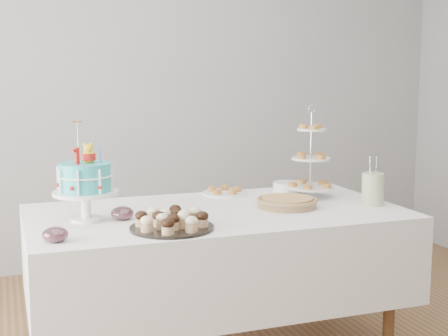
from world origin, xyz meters
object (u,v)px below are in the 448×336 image
object	(u,v)px
birthday_cake	(86,194)
pie	(287,202)
plate_stack	(288,188)
tiered_stand	(311,159)
pastry_plate	(225,191)
utensil_pitcher	(373,188)
cupcake_tray	(172,220)
table	(217,253)
jam_bowl_a	(55,235)
jam_bowl_b	(122,213)

from	to	relation	value
birthday_cake	pie	world-z (taller)	birthday_cake
plate_stack	pie	bearing A→B (deg)	-115.90
tiered_stand	pastry_plate	xyz separation A→B (m)	(-0.44, 0.24, -0.20)
birthday_cake	utensil_pitcher	world-z (taller)	birthday_cake
birthday_cake	cupcake_tray	bearing A→B (deg)	-64.31
cupcake_tray	pie	distance (m)	0.74
plate_stack	table	bearing A→B (deg)	-151.32
plate_stack	jam_bowl_a	bearing A→B (deg)	-154.99
plate_stack	pastry_plate	world-z (taller)	plate_stack
jam_bowl_b	utensil_pitcher	size ratio (longest dim) A/B	0.42
jam_bowl_b	tiered_stand	bearing A→B (deg)	10.11
jam_bowl_a	pastry_plate	bearing A→B (deg)	36.02
table	pie	size ratio (longest dim) A/B	5.87
plate_stack	utensil_pitcher	size ratio (longest dim) A/B	0.66
jam_bowl_b	birthday_cake	bearing A→B (deg)	169.84
table	birthday_cake	distance (m)	0.76
pastry_plate	utensil_pitcher	size ratio (longest dim) A/B	1.00
table	jam_bowl_a	xyz separation A→B (m)	(-0.84, -0.35, 0.26)
birthday_cake	pie	bearing A→B (deg)	-26.35
table	plate_stack	world-z (taller)	plate_stack
plate_stack	jam_bowl_a	world-z (taller)	plate_stack
pie	tiered_stand	size ratio (longest dim) A/B	0.62
jam_bowl_b	utensil_pitcher	xyz separation A→B (m)	(1.34, -0.11, 0.06)
cupcake_tray	plate_stack	size ratio (longest dim) A/B	2.22
cupcake_tray	jam_bowl_a	distance (m)	0.52
pie	tiered_stand	world-z (taller)	tiered_stand
pie	jam_bowl_b	distance (m)	0.88
pie	plate_stack	size ratio (longest dim) A/B	1.88
table	cupcake_tray	bearing A→B (deg)	-136.69
cupcake_tray	birthday_cake	bearing A→B (deg)	139.94
birthday_cake	cupcake_tray	world-z (taller)	birthday_cake
tiered_stand	pastry_plate	bearing A→B (deg)	151.08
utensil_pitcher	pie	bearing A→B (deg)	144.72
pastry_plate	plate_stack	bearing A→B (deg)	-15.67
tiered_stand	pastry_plate	world-z (taller)	tiered_stand
cupcake_tray	jam_bowl_b	world-z (taller)	cupcake_tray
plate_stack	utensil_pitcher	distance (m)	0.54
cupcake_tray	pie	world-z (taller)	cupcake_tray
jam_bowl_b	jam_bowl_a	bearing A→B (deg)	-138.00
table	cupcake_tray	distance (m)	0.52
table	birthday_cake	size ratio (longest dim) A/B	3.99
jam_bowl_b	cupcake_tray	bearing A→B (deg)	-55.65
table	pastry_plate	world-z (taller)	pastry_plate
plate_stack	jam_bowl_b	distance (m)	1.10
tiered_stand	jam_bowl_a	size ratio (longest dim) A/B	4.82
cupcake_tray	utensil_pitcher	bearing A→B (deg)	7.54
jam_bowl_a	jam_bowl_b	bearing A→B (deg)	42.00
table	pie	world-z (taller)	pie
utensil_pitcher	tiered_stand	bearing A→B (deg)	101.84
birthday_cake	cupcake_tray	size ratio (longest dim) A/B	1.25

